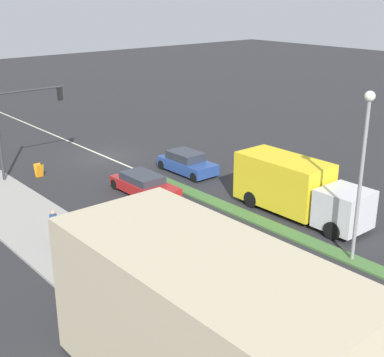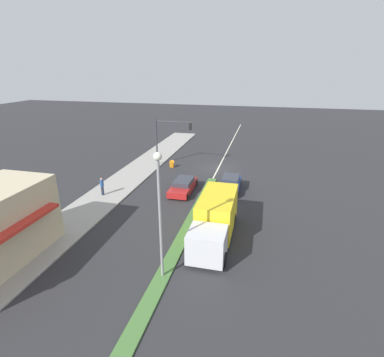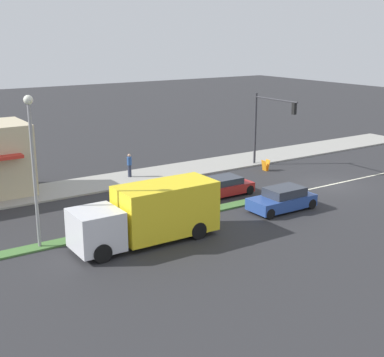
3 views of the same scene
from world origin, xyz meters
TOP-DOWN VIEW (x-y plane):
  - ground_plane at (0.00, 18.00)m, footprint 160.00×160.00m
  - sidewalk_right at (9.00, 18.50)m, footprint 4.00×73.00m
  - lane_marking_center at (0.00, 0.00)m, footprint 0.16×60.00m
  - building_corner_store at (10.46, 22.56)m, footprint 4.92×9.54m
  - traffic_signal_main at (6.12, 0.54)m, footprint 4.59×0.34m
  - street_lamp at (0.00, 20.49)m, footprint 0.44×0.44m
  - pedestrian at (9.25, 10.84)m, footprint 0.34×0.34m
  - warning_aframe_sign at (5.51, 1.14)m, footprint 0.45×0.53m
  - delivery_truck at (-2.20, 15.49)m, footprint 2.44×7.50m
  - coupe_blue at (-2.20, 6.55)m, footprint 1.86×4.10m
  - hatchback_red at (2.20, 7.98)m, footprint 1.90×4.57m

SIDE VIEW (x-z plane):
  - ground_plane at x=0.00m, z-range 0.00..0.00m
  - lane_marking_center at x=0.00m, z-range 0.00..0.01m
  - sidewalk_right at x=9.00m, z-range 0.00..0.12m
  - warning_aframe_sign at x=5.51m, z-range 0.01..0.84m
  - hatchback_red at x=2.20m, z-range -0.01..1.17m
  - coupe_blue at x=-2.20m, z-range -0.03..1.33m
  - pedestrian at x=9.25m, z-range 0.17..1.86m
  - delivery_truck at x=-2.20m, z-range 0.03..2.90m
  - building_corner_store at x=10.46m, z-range 0.12..4.68m
  - traffic_signal_main at x=6.12m, z-range 1.10..6.70m
  - street_lamp at x=0.00m, z-range 1.09..8.46m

